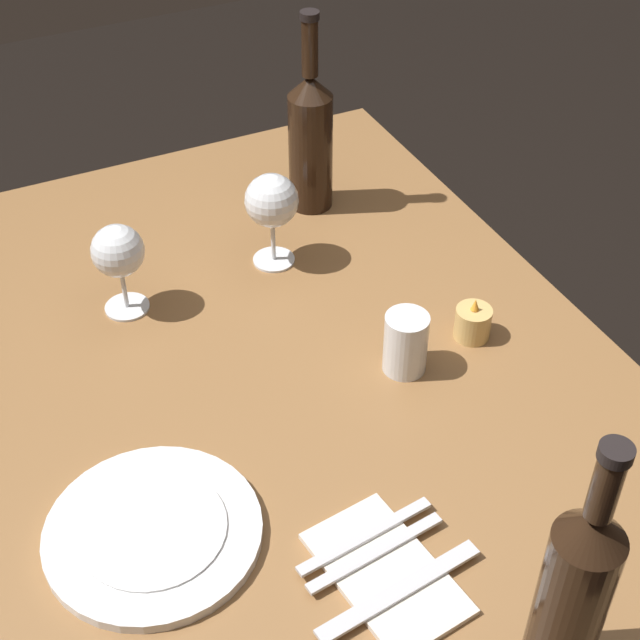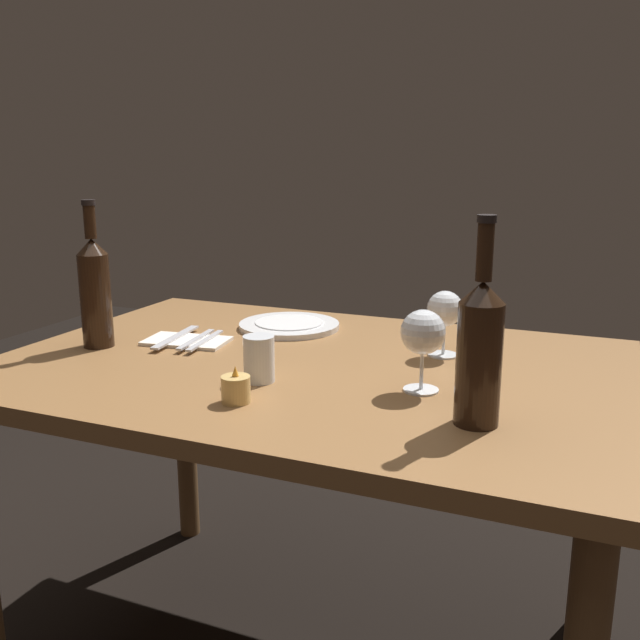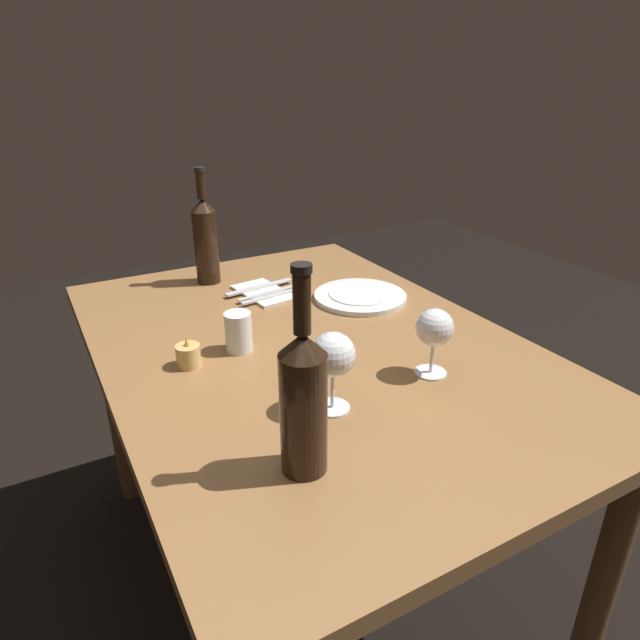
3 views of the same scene
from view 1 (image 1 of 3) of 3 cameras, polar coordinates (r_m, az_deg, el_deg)
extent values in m
cube|color=olive|center=(1.30, -1.79, -4.37)|extent=(1.30, 0.90, 0.04)
cylinder|color=brown|center=(2.06, 1.43, 1.80)|extent=(0.06, 0.06, 0.70)
cylinder|color=white|center=(1.43, -11.50, 0.77)|extent=(0.07, 0.07, 0.00)
cylinder|color=white|center=(1.41, -11.70, 1.92)|extent=(0.01, 0.01, 0.07)
sphere|color=white|center=(1.37, -12.06, 4.09)|extent=(0.08, 0.08, 0.08)
cylinder|color=maroon|center=(1.37, -12.05, 4.00)|extent=(0.06, 0.06, 0.02)
cylinder|color=white|center=(1.50, -2.79, 3.65)|extent=(0.07, 0.07, 0.00)
cylinder|color=white|center=(1.48, -2.84, 4.87)|extent=(0.01, 0.01, 0.07)
sphere|color=white|center=(1.44, -2.93, 7.18)|extent=(0.08, 0.08, 0.08)
cylinder|color=maroon|center=(1.44, -2.93, 7.16)|extent=(0.06, 0.06, 0.03)
cylinder|color=black|center=(1.58, -0.57, 10.06)|extent=(0.07, 0.07, 0.20)
cone|color=black|center=(1.52, -0.60, 13.89)|extent=(0.07, 0.07, 0.03)
cylinder|color=black|center=(1.50, -0.62, 16.03)|extent=(0.03, 0.03, 0.09)
cylinder|color=black|center=(1.48, -0.63, 17.83)|extent=(0.03, 0.03, 0.01)
cylinder|color=black|center=(0.97, 14.76, -16.34)|extent=(0.07, 0.07, 0.21)
cone|color=black|center=(0.87, 16.12, -11.86)|extent=(0.07, 0.07, 0.03)
cylinder|color=black|center=(0.83, 16.79, -9.58)|extent=(0.03, 0.03, 0.07)
cylinder|color=black|center=(0.80, 17.37, -7.62)|extent=(0.03, 0.03, 0.01)
cylinder|color=white|center=(1.29, 5.17, -1.39)|extent=(0.06, 0.06, 0.09)
cylinder|color=silver|center=(1.29, 5.14, -1.75)|extent=(0.05, 0.05, 0.06)
cylinder|color=#DBB266|center=(1.36, 9.17, -0.18)|extent=(0.05, 0.05, 0.05)
cylinder|color=white|center=(1.37, 9.14, -0.37)|extent=(0.04, 0.04, 0.03)
cone|color=#F99E2D|center=(1.34, 9.32, 0.93)|extent=(0.01, 0.01, 0.02)
cylinder|color=white|center=(1.13, -9.99, -12.46)|extent=(0.25, 0.25, 0.01)
cylinder|color=white|center=(1.13, -10.04, -12.20)|extent=(0.17, 0.17, 0.00)
cube|color=silver|center=(1.09, 3.99, -14.92)|extent=(0.20, 0.13, 0.01)
cube|color=silver|center=(1.10, 3.36, -13.77)|extent=(0.04, 0.18, 0.00)
cube|color=silver|center=(1.11, 2.74, -12.83)|extent=(0.04, 0.18, 0.00)
cube|color=silver|center=(1.07, 4.80, -15.90)|extent=(0.05, 0.21, 0.00)
camera|label=2|loc=(2.21, 25.79, 24.64)|focal=38.75mm
camera|label=3|loc=(2.08, 0.04, 31.42)|focal=30.93mm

